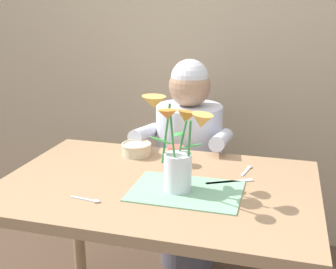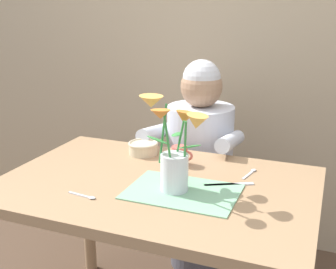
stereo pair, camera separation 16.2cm
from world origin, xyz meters
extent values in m
cube|color=tan|center=(0.00, 1.05, 1.25)|extent=(4.00, 0.10, 2.50)
cube|color=#9E7A56|center=(0.00, 0.00, 0.72)|extent=(1.20, 0.80, 0.04)
cylinder|color=#9E7A56|center=(-0.54, 0.34, 0.35)|extent=(0.06, 0.06, 0.70)
cylinder|color=#9E7A56|center=(0.54, 0.34, 0.35)|extent=(0.06, 0.06, 0.70)
cylinder|color=#4C4C56|center=(-0.02, 0.62, 0.20)|extent=(0.30, 0.30, 0.40)
cylinder|color=silver|center=(-0.02, 0.62, 0.65)|extent=(0.34, 0.34, 0.50)
sphere|color=#A37A5B|center=(-0.02, 0.62, 1.00)|extent=(0.21, 0.21, 0.21)
sphere|color=silver|center=(-0.02, 0.62, 1.04)|extent=(0.19, 0.19, 0.19)
cylinder|color=silver|center=(-0.21, 0.48, 0.78)|extent=(0.07, 0.33, 0.12)
cylinder|color=silver|center=(0.17, 0.48, 0.78)|extent=(0.07, 0.33, 0.12)
cube|color=#7AB289|center=(0.12, -0.05, 0.74)|extent=(0.40, 0.28, 0.00)
cylinder|color=silver|center=(0.09, -0.05, 0.81)|extent=(0.10, 0.10, 0.14)
cylinder|color=#388E42|center=(0.14, -0.06, 0.93)|extent=(0.02, 0.03, 0.18)
cone|color=#EFA84C|center=(0.18, -0.07, 1.02)|extent=(0.09, 0.08, 0.06)
sphere|color=#E5D14C|center=(0.18, -0.07, 1.02)|extent=(0.02, 0.02, 0.02)
cylinder|color=#388E42|center=(0.10, -0.02, 0.92)|extent=(0.04, 0.01, 0.16)
cone|color=orange|center=(0.10, 0.02, 1.00)|extent=(0.10, 0.10, 0.05)
sphere|color=#E5D14C|center=(0.10, 0.02, 1.01)|extent=(0.02, 0.02, 0.02)
cylinder|color=#388E42|center=(0.05, -0.05, 0.95)|extent=(0.04, 0.02, 0.23)
cone|color=#EFA84C|center=(0.01, -0.05, 1.07)|extent=(0.10, 0.10, 0.04)
sphere|color=#E5D14C|center=(0.01, -0.05, 1.07)|extent=(0.02, 0.02, 0.02)
cylinder|color=#388E42|center=(0.09, -0.10, 0.95)|extent=(0.01, 0.07, 0.21)
cone|color=orange|center=(0.08, -0.16, 1.05)|extent=(0.08, 0.09, 0.04)
sphere|color=#E5D14C|center=(0.08, -0.16, 1.06)|extent=(0.02, 0.02, 0.02)
ellipsoid|color=#388E42|center=(0.14, -0.01, 0.90)|extent=(0.09, 0.09, 0.02)
ellipsoid|color=#388E42|center=(0.08, 0.01, 0.94)|extent=(0.06, 0.10, 0.03)
ellipsoid|color=#388E42|center=(0.03, -0.06, 0.93)|extent=(0.09, 0.05, 0.04)
cylinder|color=beige|center=(-0.18, 0.27, 0.77)|extent=(0.13, 0.13, 0.05)
torus|color=beige|center=(-0.18, 0.27, 0.79)|extent=(0.14, 0.14, 0.01)
cube|color=silver|center=(0.27, 0.07, 0.74)|extent=(0.18, 0.10, 0.00)
cylinder|color=#CC564C|center=(0.02, 0.21, 0.78)|extent=(0.07, 0.07, 0.08)
torus|color=#CC564C|center=(0.06, 0.21, 0.78)|extent=(0.04, 0.01, 0.04)
cube|color=silver|center=(-0.21, -0.21, 0.74)|extent=(0.10, 0.02, 0.00)
ellipsoid|color=silver|center=(-0.15, -0.22, 0.74)|extent=(0.03, 0.02, 0.01)
cube|color=silver|center=(0.31, 0.20, 0.74)|extent=(0.03, 0.10, 0.00)
ellipsoid|color=silver|center=(0.33, 0.25, 0.74)|extent=(0.03, 0.03, 0.01)
camera|label=1|loc=(0.45, -1.44, 1.40)|focal=45.78mm
camera|label=2|loc=(0.60, -1.39, 1.40)|focal=45.78mm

